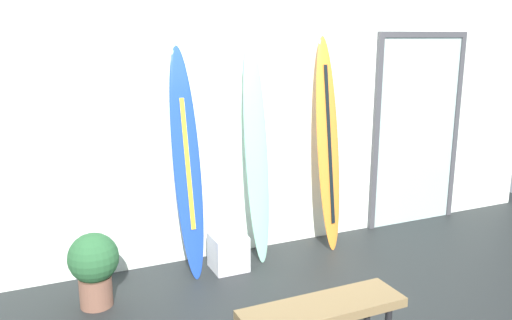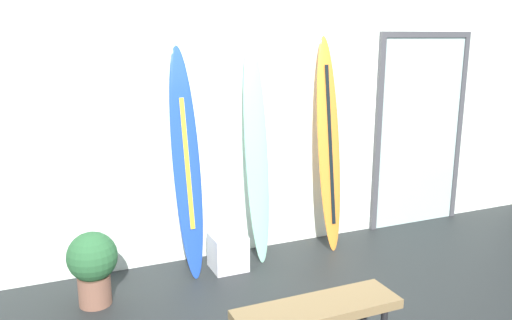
# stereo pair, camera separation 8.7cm
# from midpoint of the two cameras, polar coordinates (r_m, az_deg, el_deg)

# --- Properties ---
(ground) EXTENTS (8.00, 8.00, 0.04)m
(ground) POSITION_cam_midpoint_polar(r_m,az_deg,el_deg) (4.33, 5.48, -15.54)
(ground) COLOR #242829
(wall_back) EXTENTS (7.20, 0.20, 2.80)m
(wall_back) POSITION_cam_midpoint_polar(r_m,az_deg,el_deg) (5.01, -1.54, 5.68)
(wall_back) COLOR white
(wall_back) RESTS_ON ground
(surfboard_cobalt) EXTENTS (0.26, 0.44, 2.00)m
(surfboard_cobalt) POSITION_cam_midpoint_polar(r_m,az_deg,el_deg) (4.52, -8.15, -0.44)
(surfboard_cobalt) COLOR #2047B3
(surfboard_cobalt) RESTS_ON ground
(surfboard_seafoam) EXTENTS (0.23, 0.37, 2.09)m
(surfboard_seafoam) POSITION_cam_midpoint_polar(r_m,az_deg,el_deg) (4.78, -0.50, 0.97)
(surfboard_seafoam) COLOR #85C7AB
(surfboard_seafoam) RESTS_ON ground
(surfboard_sunset) EXTENTS (0.24, 0.39, 2.08)m
(surfboard_sunset) POSITION_cam_midpoint_polar(r_m,az_deg,el_deg) (5.11, 7.41, 1.48)
(surfboard_sunset) COLOR orange
(surfboard_sunset) RESTS_ON ground
(display_block_left) EXTENTS (0.31, 0.31, 0.33)m
(display_block_left) POSITION_cam_midpoint_polar(r_m,az_deg,el_deg) (4.81, -3.58, -10.03)
(display_block_left) COLOR white
(display_block_left) RESTS_ON ground
(glass_door) EXTENTS (1.17, 0.06, 2.12)m
(glass_door) POSITION_cam_midpoint_polar(r_m,az_deg,el_deg) (6.01, 16.84, 3.46)
(glass_door) COLOR silver
(glass_door) RESTS_ON ground
(potted_plant) EXTENTS (0.39, 0.39, 0.60)m
(potted_plant) POSITION_cam_midpoint_polar(r_m,az_deg,el_deg) (4.31, -17.92, -10.89)
(potted_plant) COLOR brown
(potted_plant) RESTS_ON ground
(bench) EXTENTS (1.06, 0.31, 0.47)m
(bench) POSITION_cam_midpoint_polar(r_m,az_deg,el_deg) (3.36, 6.54, -16.38)
(bench) COLOR olive
(bench) RESTS_ON ground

